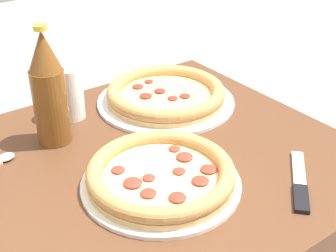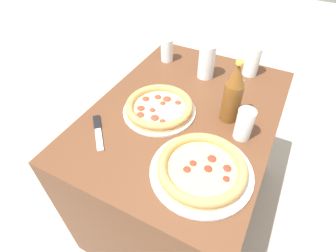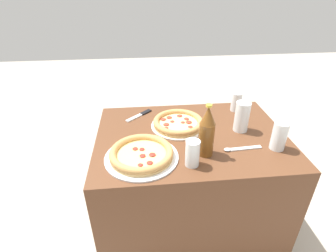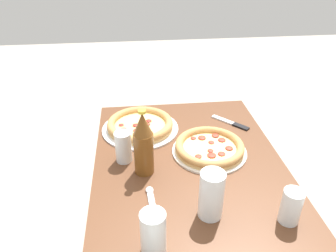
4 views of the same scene
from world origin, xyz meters
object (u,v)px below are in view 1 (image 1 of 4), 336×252
object	(u,v)px
pizza_salami	(166,95)
knife	(300,183)
beer_bottle	(49,90)
glass_water	(70,96)
pizza_veggie	(161,175)

from	to	relation	value
pizza_salami	knife	bearing A→B (deg)	90.42
beer_bottle	pizza_salami	bearing A→B (deg)	-179.16
glass_water	knife	world-z (taller)	glass_water
pizza_salami	glass_water	size ratio (longest dim) A/B	2.74
knife	pizza_salami	bearing A→B (deg)	-89.58
pizza_salami	knife	size ratio (longest dim) A/B	2.18
glass_water	beer_bottle	xyz separation A→B (m)	(0.07, 0.07, 0.06)
pizza_salami	beer_bottle	bearing A→B (deg)	0.84
pizza_salami	knife	xyz separation A→B (m)	(-0.00, 0.41, -0.02)
pizza_veggie	knife	xyz separation A→B (m)	(-0.20, 0.15, -0.02)
glass_water	knife	size ratio (longest dim) A/B	0.80
pizza_veggie	knife	distance (m)	0.25
pizza_veggie	knife	size ratio (longest dim) A/B	1.92
beer_bottle	knife	world-z (taller)	beer_bottle
glass_water	knife	bearing A→B (deg)	114.54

